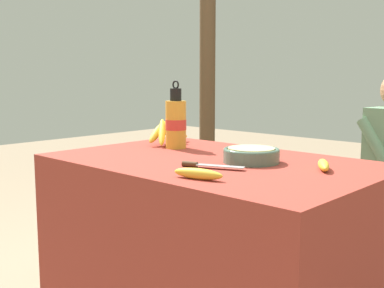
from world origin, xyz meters
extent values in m
cube|color=maroon|center=(0.00, 0.00, 0.37)|extent=(1.22, 0.80, 0.74)
sphere|color=#4C381E|center=(-0.45, 0.16, 0.80)|extent=(0.04, 0.04, 0.04)
ellipsoid|color=gold|center=(-0.43, 0.11, 0.80)|extent=(0.07, 0.14, 0.10)
ellipsoid|color=gold|center=(-0.40, 0.12, 0.81)|extent=(0.14, 0.14, 0.13)
ellipsoid|color=gold|center=(-0.39, 0.15, 0.80)|extent=(0.14, 0.07, 0.12)
ellipsoid|color=gold|center=(-0.40, 0.18, 0.80)|extent=(0.14, 0.07, 0.11)
ellipsoid|color=gold|center=(-0.41, 0.20, 0.80)|extent=(0.12, 0.12, 0.12)
ellipsoid|color=gold|center=(-0.44, 0.23, 0.80)|extent=(0.05, 0.18, 0.09)
cylinder|color=#4C6B5B|center=(0.14, 0.05, 0.77)|extent=(0.21, 0.21, 0.05)
torus|color=#4C6B5B|center=(0.14, 0.05, 0.79)|extent=(0.21, 0.21, 0.01)
cylinder|color=#D1B77A|center=(0.14, 0.05, 0.79)|extent=(0.17, 0.17, 0.01)
cylinder|color=gold|center=(-0.31, 0.11, 0.85)|extent=(0.09, 0.09, 0.21)
cylinder|color=red|center=(-0.31, 0.11, 0.85)|extent=(0.09, 0.09, 0.05)
cylinder|color=black|center=(-0.31, 0.11, 0.98)|extent=(0.05, 0.05, 0.05)
torus|color=black|center=(-0.31, 0.11, 1.02)|extent=(0.04, 0.01, 0.04)
ellipsoid|color=gold|center=(0.19, -0.29, 0.76)|extent=(0.17, 0.08, 0.03)
ellipsoid|color=gold|center=(0.40, 0.10, 0.76)|extent=(0.11, 0.14, 0.03)
cube|color=#BCBCC1|center=(0.14, -0.12, 0.75)|extent=(0.17, 0.09, 0.00)
cylinder|color=#472D19|center=(0.04, -0.16, 0.75)|extent=(0.06, 0.04, 0.02)
cube|color=brown|center=(-0.03, 1.17, 0.37)|extent=(1.57, 0.32, 0.04)
cube|color=brown|center=(-0.72, 1.05, 0.18)|extent=(0.06, 0.06, 0.35)
cube|color=brown|center=(-0.72, 1.29, 0.18)|extent=(0.06, 0.06, 0.35)
cylinder|color=#564C60|center=(0.00, 1.08, 0.19)|extent=(0.09, 0.09, 0.39)
cylinder|color=#564C60|center=(0.12, 1.06, 0.40)|extent=(0.31, 0.13, 0.09)
cylinder|color=#564C60|center=(0.02, 1.26, 0.19)|extent=(0.09, 0.09, 0.39)
cylinder|color=#564C60|center=(0.14, 1.25, 0.40)|extent=(0.31, 0.13, 0.09)
cylinder|color=slate|center=(0.22, 0.98, 0.73)|extent=(0.21, 0.09, 0.25)
sphere|color=#4C381E|center=(-0.46, 1.17, 0.45)|extent=(0.04, 0.04, 0.04)
ellipsoid|color=#8EA842|center=(-0.44, 1.12, 0.44)|extent=(0.09, 0.15, 0.08)
ellipsoid|color=#8EA842|center=(-0.42, 1.13, 0.45)|extent=(0.12, 0.12, 0.13)
ellipsoid|color=#8EA842|center=(-0.41, 1.15, 0.45)|extent=(0.14, 0.07, 0.11)
ellipsoid|color=#8EA842|center=(-0.41, 1.19, 0.44)|extent=(0.15, 0.08, 0.09)
ellipsoid|color=#8EA842|center=(-0.43, 1.20, 0.45)|extent=(0.11, 0.11, 0.11)
ellipsoid|color=#8EA842|center=(-0.46, 1.22, 0.44)|extent=(0.05, 0.14, 0.10)
cylinder|color=#4C3823|center=(-1.24, 1.38, 1.27)|extent=(0.12, 0.12, 2.53)
camera|label=1|loc=(1.17, -1.36, 1.06)|focal=45.00mm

